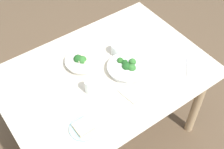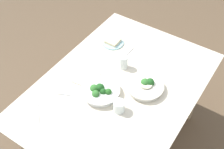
% 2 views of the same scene
% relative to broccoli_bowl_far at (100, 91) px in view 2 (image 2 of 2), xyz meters
% --- Properties ---
extents(ground_plane, '(6.00, 6.00, 0.00)m').
position_rel_broccoli_bowl_far_xyz_m(ground_plane, '(0.14, -0.07, -0.81)').
color(ground_plane, brown).
extents(dining_table, '(1.44, 1.02, 0.78)m').
position_rel_broccoli_bowl_far_xyz_m(dining_table, '(0.14, -0.07, -0.14)').
color(dining_table, beige).
rests_on(dining_table, ground_plane).
extents(broccoli_bowl_far, '(0.27, 0.27, 0.09)m').
position_rel_broccoli_bowl_far_xyz_m(broccoli_bowl_far, '(0.00, 0.00, 0.00)').
color(broccoli_bowl_far, white).
rests_on(broccoli_bowl_far, dining_table).
extents(broccoli_bowl_near, '(0.26, 0.26, 0.08)m').
position_rel_broccoli_bowl_far_xyz_m(broccoli_bowl_near, '(0.21, -0.23, -0.00)').
color(broccoli_bowl_near, silver).
rests_on(broccoli_bowl_near, dining_table).
extents(bread_side_plate, '(0.18, 0.18, 0.04)m').
position_rel_broccoli_bowl_far_xyz_m(bread_side_plate, '(0.50, 0.22, -0.02)').
color(bread_side_plate, '#99C6D1').
rests_on(bread_side_plate, dining_table).
extents(water_glass_center, '(0.08, 0.08, 0.08)m').
position_rel_broccoli_bowl_far_xyz_m(water_glass_center, '(-0.04, -0.18, 0.01)').
color(water_glass_center, silver).
rests_on(water_glass_center, dining_table).
extents(water_glass_side, '(0.06, 0.06, 0.10)m').
position_rel_broccoli_bowl_far_xyz_m(water_glass_side, '(0.31, 0.01, 0.02)').
color(water_glass_side, silver).
rests_on(water_glass_side, dining_table).
extents(fork_by_far_bowl, '(0.10, 0.01, 0.00)m').
position_rel_broccoli_bowl_far_xyz_m(fork_by_far_bowl, '(0.49, 0.06, -0.03)').
color(fork_by_far_bowl, '#B7B7BC').
rests_on(fork_by_far_bowl, dining_table).
extents(fork_by_near_bowl, '(0.06, 0.10, 0.00)m').
position_rel_broccoli_bowl_far_xyz_m(fork_by_near_bowl, '(-0.14, 0.20, -0.03)').
color(fork_by_near_bowl, '#B7B7BC').
rests_on(fork_by_near_bowl, dining_table).
extents(table_knife_right, '(0.16, 0.16, 0.00)m').
position_rel_broccoli_bowl_far_xyz_m(table_knife_right, '(-0.38, 0.22, -0.03)').
color(table_knife_right, '#B7B7BC').
rests_on(table_knife_right, dining_table).
extents(napkin_folded_upper, '(0.19, 0.18, 0.01)m').
position_rel_broccoli_bowl_far_xyz_m(napkin_folded_upper, '(0.07, 0.17, -0.03)').
color(napkin_folded_upper, '#B1A997').
rests_on(napkin_folded_upper, dining_table).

